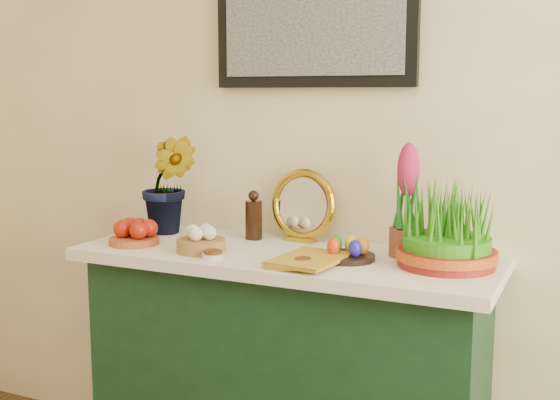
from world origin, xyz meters
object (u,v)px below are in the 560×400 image
at_px(book, 283,255).
at_px(wheatgrass_sabzeh, 447,231).
at_px(mirror, 303,206).
at_px(sideboard, 286,384).
at_px(hyacinth_green, 169,168).

relative_size(book, wheatgrass_sabzeh, 0.82).
xyz_separation_m(mirror, wheatgrass_sabzeh, (0.54, -0.16, -0.02)).
height_order(sideboard, hyacinth_green, hyacinth_green).
bearing_deg(sideboard, mirror, 95.31).
bearing_deg(mirror, sideboard, -84.69).
relative_size(hyacinth_green, book, 1.96).
bearing_deg(hyacinth_green, sideboard, -32.83).
bearing_deg(hyacinth_green, wheatgrass_sabzeh, -26.61).
bearing_deg(wheatgrass_sabzeh, mirror, 163.24).
height_order(hyacinth_green, book, hyacinth_green).
bearing_deg(mirror, book, -78.79).
bearing_deg(mirror, hyacinth_green, -170.39).
xyz_separation_m(sideboard, book, (0.04, -0.12, 0.48)).
bearing_deg(sideboard, wheatgrass_sabzeh, 2.07).
xyz_separation_m(mirror, book, (0.06, -0.30, -0.11)).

